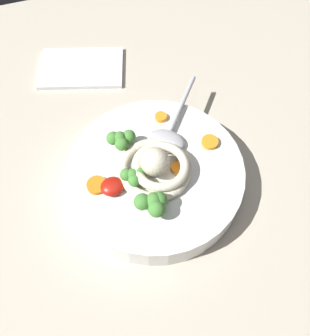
# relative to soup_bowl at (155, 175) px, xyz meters

# --- Properties ---
(table_slab) EXTENTS (1.19, 1.19, 0.04)m
(table_slab) POSITION_rel_soup_bowl_xyz_m (-0.02, -0.03, -0.04)
(table_slab) COLOR #BCB29E
(table_slab) RESTS_ON ground
(soup_bowl) EXTENTS (0.28, 0.28, 0.05)m
(soup_bowl) POSITION_rel_soup_bowl_xyz_m (0.00, 0.00, 0.00)
(soup_bowl) COLOR white
(soup_bowl) RESTS_ON table_slab
(noodle_pile) EXTENTS (0.12, 0.12, 0.05)m
(noodle_pile) POSITION_rel_soup_bowl_xyz_m (-0.00, -0.01, 0.04)
(noodle_pile) COLOR beige
(noodle_pile) RESTS_ON soup_bowl
(soup_spoon) EXTENTS (0.14, 0.15, 0.02)m
(soup_spoon) POSITION_rel_soup_bowl_xyz_m (0.04, 0.05, 0.03)
(soup_spoon) COLOR #B7B7BC
(soup_spoon) RESTS_ON soup_bowl
(chili_sauce_dollop) EXTENTS (0.04, 0.03, 0.02)m
(chili_sauce_dollop) POSITION_rel_soup_bowl_xyz_m (-0.07, -0.01, 0.03)
(chili_sauce_dollop) COLOR #B2190F
(chili_sauce_dollop) RESTS_ON soup_bowl
(broccoli_floret_front) EXTENTS (0.04, 0.03, 0.03)m
(broccoli_floret_front) POSITION_rel_soup_bowl_xyz_m (-0.04, -0.01, 0.04)
(broccoli_floret_front) COLOR #7A9E60
(broccoli_floret_front) RESTS_ON soup_bowl
(broccoli_floret_rear) EXTENTS (0.05, 0.04, 0.04)m
(broccoli_floret_rear) POSITION_rel_soup_bowl_xyz_m (-0.03, -0.07, 0.05)
(broccoli_floret_rear) COLOR #7A9E60
(broccoli_floret_rear) RESTS_ON soup_bowl
(broccoli_floret_far) EXTENTS (0.04, 0.04, 0.03)m
(broccoli_floret_far) POSITION_rel_soup_bowl_xyz_m (-0.04, 0.05, 0.04)
(broccoli_floret_far) COLOR #7A9E60
(broccoli_floret_far) RESTS_ON soup_bowl
(carrot_slice_beside_noodles) EXTENTS (0.02, 0.02, 0.01)m
(carrot_slice_beside_noodles) POSITION_rel_soup_bowl_xyz_m (0.04, 0.09, 0.03)
(carrot_slice_beside_noodles) COLOR orange
(carrot_slice_beside_noodles) RESTS_ON soup_bowl
(carrot_slice_extra_a) EXTENTS (0.03, 0.03, 0.01)m
(carrot_slice_extra_a) POSITION_rel_soup_bowl_xyz_m (0.10, 0.02, 0.03)
(carrot_slice_extra_a) COLOR orange
(carrot_slice_extra_a) RESTS_ON soup_bowl
(carrot_slice_extra_b) EXTENTS (0.03, 0.03, 0.01)m
(carrot_slice_extra_b) POSITION_rel_soup_bowl_xyz_m (-0.09, -0.00, 0.03)
(carrot_slice_extra_b) COLOR orange
(carrot_slice_extra_b) RESTS_ON soup_bowl
(carrot_slice_right) EXTENTS (0.02, 0.02, 0.01)m
(carrot_slice_right) POSITION_rel_soup_bowl_xyz_m (0.03, -0.01, 0.03)
(carrot_slice_right) COLOR orange
(carrot_slice_right) RESTS_ON soup_bowl
(folded_napkin) EXTENTS (0.19, 0.16, 0.01)m
(folded_napkin) POSITION_rel_soup_bowl_xyz_m (-0.06, 0.30, -0.02)
(folded_napkin) COLOR white
(folded_napkin) RESTS_ON table_slab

